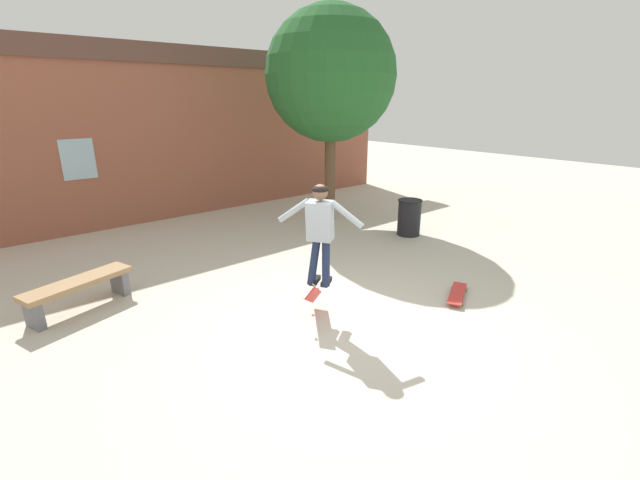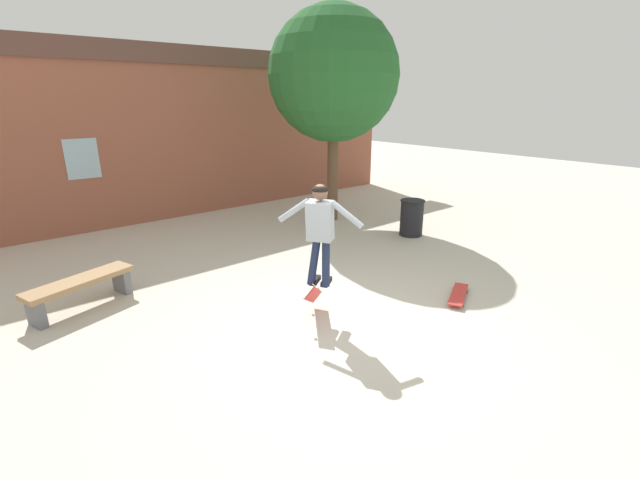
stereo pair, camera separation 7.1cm
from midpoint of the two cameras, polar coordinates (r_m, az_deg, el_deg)
The scene contains 8 objects.
ground_plane at distance 6.10m, azimuth 4.04°, elevation -11.58°, with size 40.00×40.00×0.00m, color beige.
building_backdrop at distance 11.76m, azimuth -21.91°, elevation 13.24°, with size 16.39×0.52×5.43m.
tree_right at distance 10.91m, azimuth 2.03°, elevation 21.06°, with size 3.13×3.13×5.12m.
park_bench at distance 7.38m, azimuth -29.04°, elevation -5.51°, with size 1.60×0.87×0.48m.
trash_bin at distance 10.09m, azimuth 12.33°, elevation 3.05°, with size 0.56×0.56×0.84m.
skater at distance 5.76m, azimuth 0.36°, elevation 1.87°, with size 0.72×1.05×1.42m.
skateboard_flipping at distance 6.18m, azimuth -0.54°, elevation -7.34°, with size 0.69×0.54×0.58m.
skateboard_resting at distance 7.23m, azimuth 18.24°, elevation -6.88°, with size 0.87×0.58×0.08m.
Camera 2 is at (-3.64, -3.82, 3.05)m, focal length 24.00 mm.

